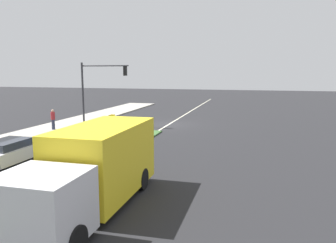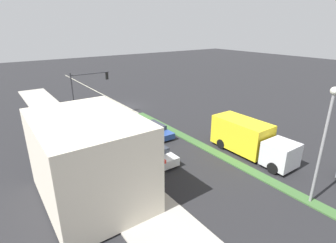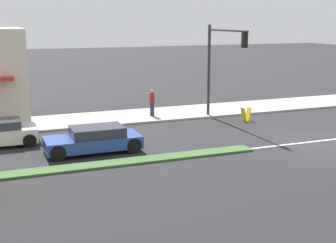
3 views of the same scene
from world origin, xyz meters
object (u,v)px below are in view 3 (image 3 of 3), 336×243
at_px(coupe_blue, 94,140).
at_px(warning_aframe_sign, 246,114).
at_px(pedestrian, 152,102).
at_px(traffic_signal_main, 220,56).

bearing_deg(coupe_blue, warning_aframe_sign, -72.19).
height_order(pedestrian, warning_aframe_sign, pedestrian).
bearing_deg(traffic_signal_main, warning_aframe_sign, -115.76).
bearing_deg(pedestrian, traffic_signal_main, -124.24).
relative_size(pedestrian, coupe_blue, 0.38).
height_order(traffic_signal_main, pedestrian, traffic_signal_main).
relative_size(pedestrian, warning_aframe_sign, 2.00).
xyz_separation_m(traffic_signal_main, warning_aframe_sign, (-0.71, -1.48, -3.47)).
distance_m(pedestrian, coupe_blue, 8.07).
height_order(warning_aframe_sign, coupe_blue, coupe_blue).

